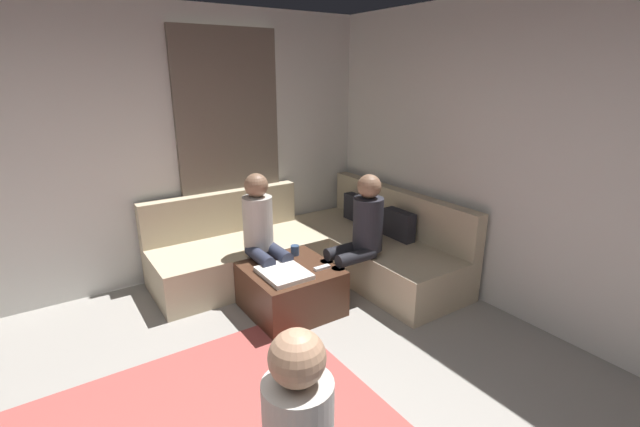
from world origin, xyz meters
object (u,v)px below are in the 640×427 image
ottoman (291,289)px  person_on_couch_back (359,233)px  game_remote (322,268)px  person_on_couch_side (263,233)px  sectional_couch (316,250)px  coffee_mug (295,250)px

ottoman → person_on_couch_back: (0.16, 0.65, 0.45)m
game_remote → person_on_couch_side: person_on_couch_side is taller
sectional_couch → coffee_mug: (0.27, -0.42, 0.19)m
coffee_mug → person_on_couch_back: size_ratio=0.08×
coffee_mug → person_on_couch_back: 0.63m
game_remote → ottoman: bearing=-129.3°
ottoman → person_on_couch_back: person_on_couch_back is taller
person_on_couch_side → game_remote: bearing=120.0°
coffee_mug → ottoman: bearing=-39.3°
person_on_couch_back → sectional_couch: bearing=4.8°
game_remote → person_on_couch_side: size_ratio=0.12×
sectional_couch → person_on_couch_side: size_ratio=2.12×
person_on_couch_back → person_on_couch_side: size_ratio=1.00×
coffee_mug → person_on_couch_side: size_ratio=0.08×
person_on_couch_back → person_on_couch_side: (-0.50, -0.73, 0.00)m
sectional_couch → coffee_mug: size_ratio=26.84×
coffee_mug → person_on_couch_back: bearing=51.3°
coffee_mug → game_remote: 0.40m
ottoman → person_on_couch_back: bearing=76.5°
game_remote → person_on_couch_back: size_ratio=0.12×
ottoman → game_remote: bearing=50.7°
person_on_couch_back → coffee_mug: bearing=51.3°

